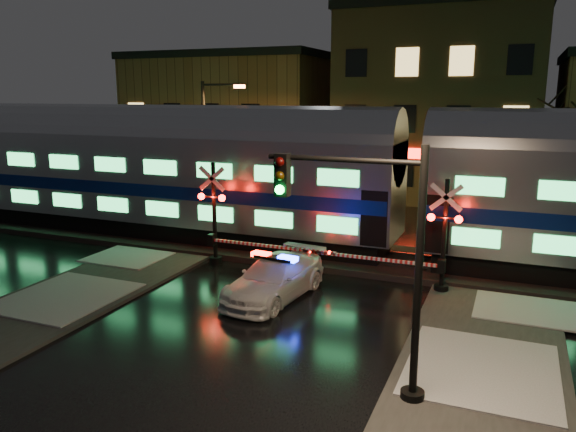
% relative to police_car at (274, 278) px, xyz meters
% --- Properties ---
extents(ground, '(120.00, 120.00, 0.00)m').
position_rel_police_car_xyz_m(ground, '(0.23, 0.16, -0.68)').
color(ground, black).
rests_on(ground, ground).
extents(ballast, '(90.00, 4.20, 0.24)m').
position_rel_police_car_xyz_m(ballast, '(0.23, 5.16, -0.56)').
color(ballast, black).
rests_on(ballast, ground).
extents(building_left, '(14.00, 10.00, 9.00)m').
position_rel_police_car_xyz_m(building_left, '(-12.77, 22.16, 3.82)').
color(building_left, brown).
rests_on(building_left, ground).
extents(building_mid, '(12.00, 11.00, 11.50)m').
position_rel_police_car_xyz_m(building_mid, '(2.23, 22.66, 5.07)').
color(building_mid, brown).
rests_on(building_mid, ground).
extents(train, '(51.00, 3.12, 5.92)m').
position_rel_police_car_xyz_m(train, '(3.51, 5.15, 2.70)').
color(train, black).
rests_on(train, ballast).
extents(police_car, '(2.43, 4.84, 1.51)m').
position_rel_police_car_xyz_m(police_car, '(0.00, 0.00, 0.00)').
color(police_car, white).
rests_on(police_car, ground).
extents(crossing_signal_right, '(5.54, 0.65, 3.93)m').
position_rel_police_car_xyz_m(crossing_signal_right, '(4.71, 2.46, 0.94)').
color(crossing_signal_right, black).
rests_on(crossing_signal_right, ground).
extents(crossing_signal_left, '(5.74, 0.65, 4.06)m').
position_rel_police_car_xyz_m(crossing_signal_left, '(-3.32, 2.46, 1.00)').
color(crossing_signal_left, black).
rests_on(crossing_signal_left, ground).
extents(traffic_light, '(3.67, 0.68, 5.67)m').
position_rel_police_car_xyz_m(traffic_light, '(4.51, -4.82, 2.33)').
color(traffic_light, black).
rests_on(traffic_light, ground).
extents(streetlight, '(2.43, 0.25, 7.26)m').
position_rel_police_car_xyz_m(streetlight, '(-7.69, 9.16, 3.50)').
color(streetlight, black).
rests_on(streetlight, ground).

